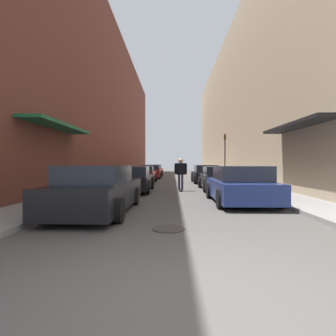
{
  "coord_description": "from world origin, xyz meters",
  "views": [
    {
      "loc": [
        -0.16,
        -2.53,
        1.4
      ],
      "look_at": [
        -0.41,
        11.47,
        1.16
      ],
      "focal_mm": 28.0,
      "sensor_mm": 36.0,
      "label": 1
    }
  ],
  "objects_px": {
    "traffic_light": "(225,151)",
    "parked_car_right_2": "(205,174)",
    "parked_car_left_0": "(98,190)",
    "skateboarder": "(181,171)",
    "parked_car_right_0": "(240,185)",
    "manhole_cover": "(169,229)",
    "parked_car_right_1": "(220,179)",
    "parked_car_left_1": "(132,179)",
    "parked_car_left_2": "(143,175)",
    "parked_car_left_4": "(154,170)",
    "parked_car_left_3": "(151,172)"
  },
  "relations": [
    {
      "from": "parked_car_left_1",
      "to": "traffic_light",
      "type": "xyz_separation_m",
      "value": [
        6.37,
        8.65,
        1.8
      ]
    },
    {
      "from": "parked_car_left_1",
      "to": "skateboarder",
      "type": "height_order",
      "value": "skateboarder"
    },
    {
      "from": "parked_car_right_1",
      "to": "manhole_cover",
      "type": "relative_size",
      "value": 5.66
    },
    {
      "from": "parked_car_right_1",
      "to": "traffic_light",
      "type": "xyz_separation_m",
      "value": [
        1.8,
        7.82,
        1.8
      ]
    },
    {
      "from": "parked_car_left_0",
      "to": "skateboarder",
      "type": "distance_m",
      "value": 6.47
    },
    {
      "from": "parked_car_left_4",
      "to": "parked_car_right_1",
      "type": "xyz_separation_m",
      "value": [
        4.65,
        -16.45,
        -0.03
      ]
    },
    {
      "from": "parked_car_left_4",
      "to": "parked_car_left_1",
      "type": "bearing_deg",
      "value": -89.73
    },
    {
      "from": "parked_car_left_0",
      "to": "parked_car_left_1",
      "type": "bearing_deg",
      "value": 89.2
    },
    {
      "from": "parked_car_left_3",
      "to": "manhole_cover",
      "type": "relative_size",
      "value": 6.61
    },
    {
      "from": "traffic_light",
      "to": "parked_car_right_0",
      "type": "bearing_deg",
      "value": -98.85
    },
    {
      "from": "parked_car_left_3",
      "to": "skateboarder",
      "type": "bearing_deg",
      "value": -78.02
    },
    {
      "from": "parked_car_right_1",
      "to": "parked_car_left_0",
      "type": "bearing_deg",
      "value": -125.63
    },
    {
      "from": "parked_car_right_1",
      "to": "parked_car_right_2",
      "type": "distance_m",
      "value": 5.25
    },
    {
      "from": "parked_car_right_0",
      "to": "parked_car_right_2",
      "type": "distance_m",
      "value": 9.86
    },
    {
      "from": "parked_car_right_1",
      "to": "traffic_light",
      "type": "height_order",
      "value": "traffic_light"
    },
    {
      "from": "parked_car_left_3",
      "to": "parked_car_left_4",
      "type": "distance_m",
      "value": 5.46
    },
    {
      "from": "parked_car_right_0",
      "to": "skateboarder",
      "type": "distance_m",
      "value": 4.54
    },
    {
      "from": "parked_car_left_0",
      "to": "skateboarder",
      "type": "height_order",
      "value": "skateboarder"
    },
    {
      "from": "parked_car_left_1",
      "to": "parked_car_right_1",
      "type": "distance_m",
      "value": 4.64
    },
    {
      "from": "parked_car_left_3",
      "to": "traffic_light",
      "type": "xyz_separation_m",
      "value": [
        6.36,
        -3.18,
        1.79
      ]
    },
    {
      "from": "traffic_light",
      "to": "skateboarder",
      "type": "bearing_deg",
      "value": -115.08
    },
    {
      "from": "skateboarder",
      "to": "parked_car_right_2",
      "type": "bearing_deg",
      "value": 71.02
    },
    {
      "from": "parked_car_left_0",
      "to": "parked_car_left_1",
      "type": "height_order",
      "value": "parked_car_left_0"
    },
    {
      "from": "parked_car_left_1",
      "to": "skateboarder",
      "type": "distance_m",
      "value": 2.51
    },
    {
      "from": "skateboarder",
      "to": "parked_car_left_0",
      "type": "bearing_deg",
      "value": -113.13
    },
    {
      "from": "manhole_cover",
      "to": "traffic_light",
      "type": "bearing_deg",
      "value": 74.71
    },
    {
      "from": "traffic_light",
      "to": "parked_car_right_2",
      "type": "bearing_deg",
      "value": -126.81
    },
    {
      "from": "parked_car_left_3",
      "to": "parked_car_right_1",
      "type": "xyz_separation_m",
      "value": [
        4.56,
        -11.0,
        -0.01
      ]
    },
    {
      "from": "parked_car_left_0",
      "to": "traffic_light",
      "type": "bearing_deg",
      "value": 65.72
    },
    {
      "from": "parked_car_left_0",
      "to": "parked_car_right_0",
      "type": "relative_size",
      "value": 1.13
    },
    {
      "from": "parked_car_left_2",
      "to": "parked_car_right_0",
      "type": "bearing_deg",
      "value": -64.46
    },
    {
      "from": "parked_car_left_4",
      "to": "parked_car_right_0",
      "type": "xyz_separation_m",
      "value": [
        4.52,
        -21.06,
        -0.0
      ]
    },
    {
      "from": "parked_car_left_1",
      "to": "parked_car_left_2",
      "type": "height_order",
      "value": "parked_car_left_1"
    },
    {
      "from": "parked_car_left_1",
      "to": "parked_car_left_3",
      "type": "distance_m",
      "value": 11.83
    },
    {
      "from": "parked_car_left_3",
      "to": "manhole_cover",
      "type": "distance_m",
      "value": 19.43
    },
    {
      "from": "parked_car_left_2",
      "to": "parked_car_left_3",
      "type": "height_order",
      "value": "parked_car_left_3"
    },
    {
      "from": "parked_car_right_0",
      "to": "parked_car_right_1",
      "type": "distance_m",
      "value": 4.61
    },
    {
      "from": "parked_car_left_1",
      "to": "parked_car_right_1",
      "type": "height_order",
      "value": "parked_car_left_1"
    },
    {
      "from": "traffic_light",
      "to": "parked_car_left_0",
      "type": "bearing_deg",
      "value": -114.28
    },
    {
      "from": "parked_car_left_0",
      "to": "traffic_light",
      "type": "height_order",
      "value": "traffic_light"
    },
    {
      "from": "parked_car_right_0",
      "to": "parked_car_right_1",
      "type": "xyz_separation_m",
      "value": [
        0.13,
        4.61,
        -0.02
      ]
    },
    {
      "from": "skateboarder",
      "to": "manhole_cover",
      "type": "distance_m",
      "value": 7.86
    },
    {
      "from": "parked_car_right_0",
      "to": "manhole_cover",
      "type": "bearing_deg",
      "value": -123.68
    },
    {
      "from": "parked_car_left_4",
      "to": "manhole_cover",
      "type": "distance_m",
      "value": 24.87
    },
    {
      "from": "manhole_cover",
      "to": "traffic_light",
      "type": "height_order",
      "value": "traffic_light"
    },
    {
      "from": "parked_car_left_0",
      "to": "parked_car_left_2",
      "type": "bearing_deg",
      "value": 90.22
    },
    {
      "from": "parked_car_left_1",
      "to": "manhole_cover",
      "type": "distance_m",
      "value": 7.77
    },
    {
      "from": "parked_car_left_0",
      "to": "parked_car_left_2",
      "type": "height_order",
      "value": "parked_car_left_0"
    },
    {
      "from": "parked_car_left_3",
      "to": "parked_car_left_0",
      "type": "bearing_deg",
      "value": -90.29
    },
    {
      "from": "parked_car_right_1",
      "to": "manhole_cover",
      "type": "height_order",
      "value": "parked_car_right_1"
    }
  ]
}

